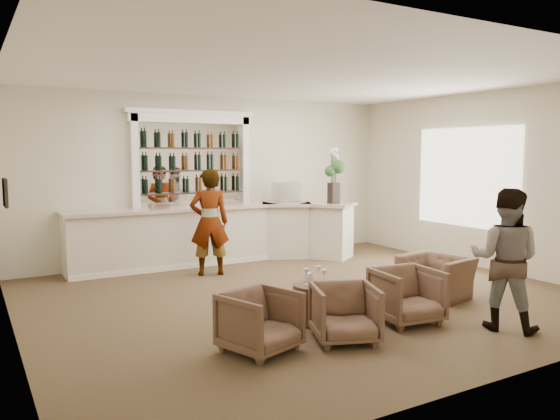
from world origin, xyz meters
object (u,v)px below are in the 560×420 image
object	(u,v)px
armchair_right	(407,295)
armchair_center	(345,313)
armchair_left	(260,322)
armchair_far	(436,277)
espresso_machine	(286,192)
sommelier	(209,222)
flower_vase	(334,172)
cocktail_table	(315,303)
guest	(505,259)
bar_counter	(218,234)

from	to	relation	value
armchair_right	armchair_center	bearing A→B (deg)	-164.15
armchair_left	armchair_far	bearing A→B (deg)	-6.66
armchair_center	espresso_machine	world-z (taller)	espresso_machine
sommelier	flower_vase	distance (m)	2.94
cocktail_table	guest	xyz separation A→B (m)	(1.87, -1.37, 0.62)
guest	sommelier	bearing A→B (deg)	-8.11
cocktail_table	armchair_right	size ratio (longest dim) A/B	0.75
armchair_center	flower_vase	size ratio (longest dim) A/B	0.65
cocktail_table	sommelier	distance (m)	3.31
bar_counter	espresso_machine	world-z (taller)	espresso_machine
sommelier	armchair_far	bearing A→B (deg)	143.71
armchair_right	cocktail_table	bearing A→B (deg)	157.04
bar_counter	armchair_far	world-z (taller)	bar_counter
armchair_left	armchair_far	world-z (taller)	armchair_left
armchair_left	armchair_center	distance (m)	1.02
cocktail_table	guest	size ratio (longest dim) A/B	0.34
armchair_center	espresso_machine	distance (m)	5.35
armchair_center	cocktail_table	bearing A→B (deg)	103.97
espresso_machine	bar_counter	bearing A→B (deg)	-178.31
armchair_right	flower_vase	distance (m)	4.56
cocktail_table	armchair_left	bearing A→B (deg)	-152.98
armchair_center	guest	bearing A→B (deg)	4.09
bar_counter	cocktail_table	size ratio (longest dim) A/B	9.77
bar_counter	armchair_far	size ratio (longest dim) A/B	6.00
sommelier	armchair_right	distance (m)	4.02
bar_counter	armchair_right	bearing A→B (deg)	-83.15
armchair_left	armchair_center	size ratio (longest dim) A/B	1.02
sommelier	armchair_left	world-z (taller)	sommelier
armchair_right	flower_vase	xyz separation A→B (m)	(1.70, 3.99, 1.42)
armchair_right	armchair_far	bearing A→B (deg)	36.81
cocktail_table	flower_vase	bearing A→B (deg)	51.33
armchair_far	flower_vase	distance (m)	3.61
cocktail_table	sommelier	bearing A→B (deg)	91.67
armchair_left	flower_vase	size ratio (longest dim) A/B	0.66
armchair_far	sommelier	bearing A→B (deg)	-154.54
cocktail_table	armchair_center	xyz separation A→B (m)	(-0.10, -0.76, 0.08)
guest	cocktail_table	bearing A→B (deg)	22.51
bar_counter	espresso_machine	distance (m)	1.72
sommelier	espresso_machine	distance (m)	2.27
armchair_right	espresso_machine	bearing A→B (deg)	85.39
bar_counter	armchair_right	xyz separation A→B (m)	(0.56, -4.70, -0.22)
sommelier	flower_vase	world-z (taller)	flower_vase
guest	armchair_center	bearing A→B (deg)	41.48
armchair_far	flower_vase	xyz separation A→B (m)	(0.44, 3.27, 1.46)
armchair_far	armchair_left	bearing A→B (deg)	-90.35
sommelier	guest	world-z (taller)	sommelier
armchair_right	espresso_machine	size ratio (longest dim) A/B	1.60
armchair_center	flower_vase	distance (m)	5.23
armchair_right	armchair_left	bearing A→B (deg)	-173.58
armchair_center	armchair_left	bearing A→B (deg)	-169.71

